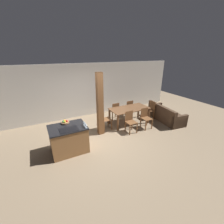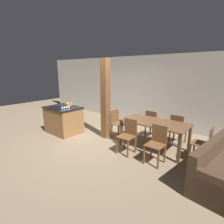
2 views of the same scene
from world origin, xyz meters
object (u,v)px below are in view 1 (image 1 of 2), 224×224
at_px(dining_chair_far_left, 115,111).
at_px(timber_post, 100,105).
at_px(dining_chair_near_left, 130,121).
at_px(dining_chair_foot_end, 150,109).
at_px(fruit_bowl, 65,122).
at_px(dining_chair_far_right, 128,108).
at_px(dining_chair_near_right, 146,118).
at_px(dining_chair_head_end, 105,119).
at_px(wine_glass_end, 84,122).
at_px(wine_glass_far, 85,123).
at_px(kitchen_island, 69,139).
at_px(couch, 165,115).
at_px(wine_glass_near, 86,125).
at_px(dining_table, 129,110).
at_px(wine_glass_middle, 85,124).

relative_size(dining_chair_far_left, timber_post, 0.36).
distance_m(dining_chair_near_left, dining_chair_foot_end, 1.82).
bearing_deg(fruit_bowl, dining_chair_far_right, 20.19).
distance_m(dining_chair_near_right, timber_post, 2.18).
bearing_deg(fruit_bowl, dining_chair_head_end, 18.04).
relative_size(dining_chair_near_left, dining_chair_head_end, 1.00).
bearing_deg(timber_post, dining_chair_far_left, 38.75).
bearing_deg(wine_glass_end, wine_glass_far, -90.00).
distance_m(fruit_bowl, dining_chair_head_end, 1.89).
relative_size(kitchen_island, dining_chair_near_left, 1.33).
height_order(couch, timber_post, timber_post).
xyz_separation_m(kitchen_island, wine_glass_far, (0.52, -0.21, 0.57)).
relative_size(fruit_bowl, dining_chair_near_left, 0.30).
distance_m(kitchen_island, wine_glass_near, 0.86).
distance_m(kitchen_island, dining_chair_foot_end, 4.38).
distance_m(fruit_bowl, dining_table, 3.09).
distance_m(wine_glass_middle, wine_glass_end, 0.16).
bearing_deg(dining_chair_near_right, dining_chair_head_end, 157.66).
bearing_deg(dining_chair_near_left, wine_glass_end, -171.98).
distance_m(wine_glass_middle, dining_chair_head_end, 1.76).
relative_size(couch, timber_post, 0.81).
bearing_deg(wine_glass_end, kitchen_island, 166.01).
xyz_separation_m(fruit_bowl, timber_post, (1.44, 0.32, 0.29)).
height_order(dining_table, dining_chair_near_left, dining_chair_near_left).
height_order(fruit_bowl, wine_glass_near, wine_glass_near).
relative_size(dining_table, dining_chair_head_end, 2.02).
xyz_separation_m(wine_glass_near, dining_table, (2.49, 1.23, -0.36)).
bearing_deg(dining_chair_foot_end, dining_chair_far_left, -112.34).
bearing_deg(kitchen_island, wine_glass_far, -22.10).
xyz_separation_m(dining_chair_near_left, dining_chair_far_right, (0.82, 1.39, 0.00)).
relative_size(kitchen_island, dining_chair_near_right, 1.33).
bearing_deg(wine_glass_end, dining_chair_near_left, 8.02).
relative_size(kitchen_island, wine_glass_near, 8.11).
distance_m(dining_chair_near_left, dining_chair_head_end, 1.11).
bearing_deg(timber_post, wine_glass_near, -132.64).
relative_size(fruit_bowl, dining_chair_near_right, 0.30).
height_order(dining_chair_near_left, dining_chair_near_right, same).
distance_m(wine_glass_middle, dining_chair_far_left, 2.83).
relative_size(wine_glass_far, timber_post, 0.06).
xyz_separation_m(fruit_bowl, dining_table, (3.02, 0.57, -0.29)).
distance_m(dining_table, dining_chair_near_left, 0.83).
distance_m(wine_glass_end, dining_chair_near_left, 2.17).
relative_size(wine_glass_end, dining_chair_far_left, 0.16).
relative_size(wine_glass_middle, dining_chair_near_left, 0.16).
distance_m(wine_glass_far, timber_post, 1.24).
xyz_separation_m(dining_table, couch, (1.80, -0.54, -0.39)).
bearing_deg(kitchen_island, timber_post, 22.96).
bearing_deg(dining_table, dining_chair_far_left, 120.52).
height_order(dining_chair_near_right, dining_chair_foot_end, same).
height_order(kitchen_island, wine_glass_near, wine_glass_near).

